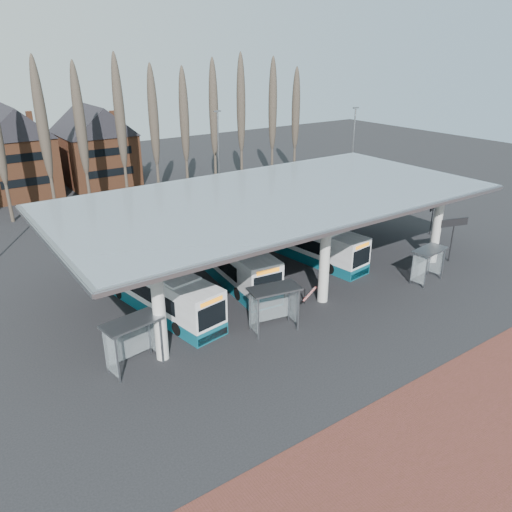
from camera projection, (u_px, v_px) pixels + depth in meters
ground at (348, 315)px, 32.56m from camera, size 140.00×140.00×0.00m
station_canopy at (275, 203)px, 36.41m from camera, size 32.00×16.00×6.34m
poplar_row at (137, 121)px, 54.10m from camera, size 45.10×1.10×14.50m
lamp_post_b at (219, 157)px, 53.32m from camera, size 0.80×0.16×10.17m
lamp_post_c at (353, 152)px, 56.21m from camera, size 0.80×0.16×10.17m
bus_0 at (158, 289)px, 32.85m from camera, size 4.16×11.40×3.10m
bus_1 at (229, 258)px, 37.50m from camera, size 3.72×11.77×3.21m
bus_2 at (306, 241)px, 41.10m from camera, size 3.72×11.18×3.05m
shelter_0 at (131, 333)px, 26.55m from camera, size 3.30×1.99×2.89m
shelter_1 at (273, 298)px, 30.22m from camera, size 3.34×2.12×2.88m
shelter_2 at (427, 258)px, 36.67m from camera, size 2.93×1.70×2.59m
info_sign_0 at (454, 226)px, 39.67m from camera, size 2.39×0.84×3.65m
info_sign_1 at (433, 209)px, 45.67m from camera, size 1.91×0.83×2.99m
barrier at (309, 294)px, 33.46m from camera, size 1.98×1.11×1.09m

